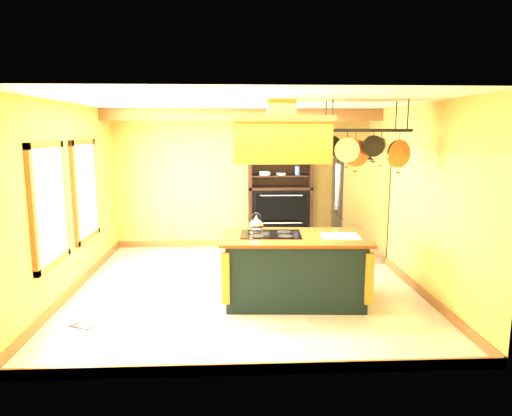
{
  "coord_description": "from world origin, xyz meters",
  "views": [
    {
      "loc": [
        -0.15,
        -6.53,
        2.31
      ],
      "look_at": [
        0.17,
        0.3,
        1.15
      ],
      "focal_mm": 32.0,
      "sensor_mm": 36.0,
      "label": 1
    }
  ],
  "objects": [
    {
      "name": "hutch",
      "position": [
        0.72,
        2.27,
        0.85
      ],
      "size": [
        1.23,
        0.56,
        2.17
      ],
      "color": "black",
      "rests_on": "floor"
    },
    {
      "name": "window_far",
      "position": [
        -2.47,
        0.6,
        1.4
      ],
      "size": [
        0.06,
        1.06,
        1.56
      ],
      "color": "brown",
      "rests_on": "wall_left"
    },
    {
      "name": "floor_register",
      "position": [
        -2.0,
        -1.3,
        0.01
      ],
      "size": [
        0.3,
        0.22,
        0.01
      ],
      "primitive_type": "cube",
      "rotation": [
        0.0,
        0.0,
        -0.4
      ],
      "color": "black",
      "rests_on": "floor"
    },
    {
      "name": "wall_left",
      "position": [
        -2.5,
        0.0,
        1.35
      ],
      "size": [
        0.02,
        5.0,
        2.7
      ],
      "primitive_type": "cube",
      "color": "gold",
      "rests_on": "floor"
    },
    {
      "name": "refrigerator",
      "position": [
        2.09,
        1.54,
        0.89
      ],
      "size": [
        0.79,
        0.93,
        1.83
      ],
      "color": "#9CA0A4",
      "rests_on": "floor"
    },
    {
      "name": "window_near",
      "position": [
        -2.47,
        -0.8,
        1.4
      ],
      "size": [
        0.06,
        1.06,
        1.56
      ],
      "color": "brown",
      "rests_on": "wall_left"
    },
    {
      "name": "wall_back",
      "position": [
        0.0,
        2.5,
        1.35
      ],
      "size": [
        5.0,
        0.02,
        2.7
      ],
      "primitive_type": "cube",
      "color": "gold",
      "rests_on": "floor"
    },
    {
      "name": "floor",
      "position": [
        0.0,
        0.0,
        0.0
      ],
      "size": [
        5.0,
        5.0,
        0.0
      ],
      "primitive_type": "plane",
      "color": "beige",
      "rests_on": "ground"
    },
    {
      "name": "wall_right",
      "position": [
        2.5,
        0.0,
        1.35
      ],
      "size": [
        0.02,
        5.0,
        2.7
      ],
      "primitive_type": "cube",
      "color": "gold",
      "rests_on": "floor"
    },
    {
      "name": "pot_rack",
      "position": [
        1.56,
        -0.58,
        2.19
      ],
      "size": [
        1.17,
        0.53,
        0.86
      ],
      "color": "black",
      "rests_on": "ceiling"
    },
    {
      "name": "kitchen_island",
      "position": [
        0.65,
        -0.58,
        0.47
      ],
      "size": [
        2.01,
        1.2,
        1.11
      ],
      "rotation": [
        0.0,
        0.0,
        -0.06
      ],
      "color": "black",
      "rests_on": "floor"
    },
    {
      "name": "range_hood",
      "position": [
        0.45,
        -0.58,
        2.23
      ],
      "size": [
        1.3,
        0.74,
        0.8
      ],
      "color": "#AB722A",
      "rests_on": "ceiling"
    },
    {
      "name": "wall_front",
      "position": [
        0.0,
        -2.5,
        1.35
      ],
      "size": [
        5.0,
        0.02,
        2.7
      ],
      "primitive_type": "cube",
      "color": "gold",
      "rests_on": "floor"
    },
    {
      "name": "ceiling",
      "position": [
        0.0,
        0.0,
        2.7
      ],
      "size": [
        5.0,
        5.0,
        0.0
      ],
      "primitive_type": "plane",
      "rotation": [
        3.14,
        0.0,
        0.0
      ],
      "color": "white",
      "rests_on": "wall_back"
    },
    {
      "name": "ceiling_beam",
      "position": [
        0.0,
        1.7,
        2.59
      ],
      "size": [
        5.0,
        0.15,
        0.2
      ],
      "primitive_type": "cube",
      "color": "brown",
      "rests_on": "ceiling"
    }
  ]
}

